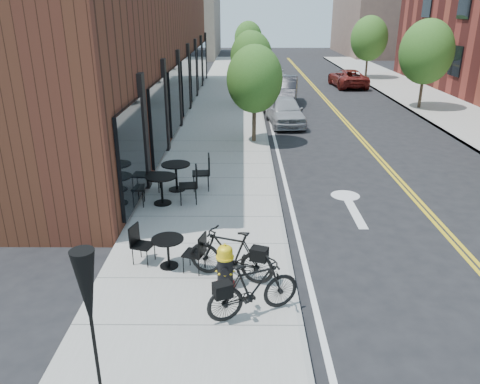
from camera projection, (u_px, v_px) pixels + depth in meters
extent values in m
plane|color=black|center=(288.00, 248.00, 10.83)|extent=(120.00, 120.00, 0.00)
cube|color=#9E9B93|center=(221.00, 136.00, 20.13)|extent=(4.00, 70.00, 0.12)
cube|color=#4F2819|center=(131.00, 46.00, 22.62)|extent=(5.00, 28.00, 7.00)
cube|color=#726656|center=(183.00, 10.00, 53.73)|extent=(8.00, 14.00, 10.00)
cube|color=brown|center=(388.00, 1.00, 55.09)|extent=(10.00, 16.00, 12.00)
cylinder|color=#382B1E|center=(254.00, 122.00, 18.88)|extent=(0.16, 0.16, 1.61)
ellipsoid|color=#2F5C1D|center=(255.00, 79.00, 18.26)|extent=(2.20, 2.20, 2.64)
cylinder|color=#382B1E|center=(251.00, 89.00, 26.31)|extent=(0.16, 0.16, 1.68)
ellipsoid|color=#2F5C1D|center=(251.00, 57.00, 25.67)|extent=(2.30, 2.30, 2.76)
cylinder|color=#382B1E|center=(249.00, 72.00, 33.77)|extent=(0.16, 0.16, 1.57)
ellipsoid|color=#2F5C1D|center=(249.00, 49.00, 33.18)|extent=(2.10, 2.10, 2.52)
cylinder|color=#382B1E|center=(248.00, 60.00, 41.20)|extent=(0.16, 0.16, 1.71)
ellipsoid|color=#2F5C1D|center=(248.00, 38.00, 40.53)|extent=(2.40, 2.40, 2.88)
cylinder|color=#382B1E|center=(421.00, 91.00, 25.30)|extent=(0.16, 0.16, 1.82)
ellipsoid|color=#2F5C1D|center=(426.00, 52.00, 24.56)|extent=(2.80, 2.80, 3.36)
cylinder|color=#382B1E|center=(367.00, 66.00, 36.47)|extent=(0.16, 0.16, 1.82)
ellipsoid|color=#2F5C1D|center=(369.00, 38.00, 35.73)|extent=(2.80, 2.80, 3.36)
cylinder|color=maroon|center=(225.00, 284.00, 9.13)|extent=(0.40, 0.40, 0.06)
cylinder|color=black|center=(225.00, 271.00, 9.02)|extent=(0.31, 0.31, 0.60)
cylinder|color=yellow|center=(225.00, 257.00, 8.91)|extent=(0.35, 0.35, 0.04)
cylinder|color=yellow|center=(225.00, 253.00, 8.88)|extent=(0.30, 0.30, 0.14)
ellipsoid|color=yellow|center=(225.00, 250.00, 8.85)|extent=(0.29, 0.29, 0.17)
cylinder|color=yellow|center=(225.00, 246.00, 8.82)|extent=(0.05, 0.05, 0.06)
imported|color=black|center=(231.00, 255.00, 9.20)|extent=(1.86, 1.10, 1.08)
imported|color=black|center=(254.00, 289.00, 8.11)|extent=(1.79, 1.14, 1.04)
cylinder|color=black|center=(169.00, 266.00, 9.83)|extent=(0.49, 0.49, 0.03)
cylinder|color=black|center=(168.00, 253.00, 9.72)|extent=(0.07, 0.07, 0.62)
cylinder|color=black|center=(167.00, 239.00, 9.60)|extent=(0.84, 0.84, 0.03)
cylinder|color=black|center=(163.00, 203.00, 12.99)|extent=(0.55, 0.55, 0.03)
cylinder|color=black|center=(162.00, 190.00, 12.85)|extent=(0.07, 0.07, 0.77)
cylinder|color=black|center=(161.00, 177.00, 12.71)|extent=(0.94, 0.94, 0.03)
cylinder|color=black|center=(177.00, 189.00, 13.97)|extent=(0.54, 0.54, 0.03)
cylinder|color=black|center=(176.00, 177.00, 13.83)|extent=(0.07, 0.07, 0.78)
cylinder|color=black|center=(176.00, 164.00, 13.68)|extent=(0.93, 0.93, 0.03)
cylinder|color=black|center=(94.00, 341.00, 5.75)|extent=(0.04, 0.04, 2.41)
cone|color=black|center=(87.00, 291.00, 5.49)|extent=(0.29, 0.29, 1.07)
imported|color=#9EA0A6|center=(285.00, 111.00, 22.17)|extent=(1.89, 3.98, 1.31)
imported|color=black|center=(281.00, 91.00, 26.41)|extent=(2.38, 5.15, 1.63)
imported|color=#ACACB1|center=(270.00, 73.00, 35.12)|extent=(2.22, 4.88, 1.39)
imported|color=maroon|center=(348.00, 78.00, 32.96)|extent=(2.32, 4.54, 1.23)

